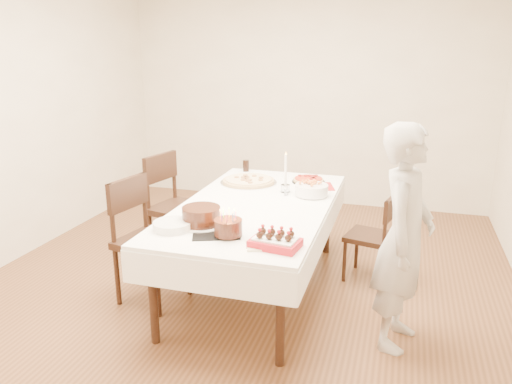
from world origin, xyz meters
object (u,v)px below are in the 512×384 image
(person, at_px, (404,238))
(strawberry_box, at_px, (275,241))
(birthday_cake, at_px, (228,222))
(layer_cake, at_px, (201,216))
(pizza_white, at_px, (249,181))
(taper_candle, at_px, (286,172))
(chair_left_savory, at_px, (180,209))
(pasta_bowl, at_px, (312,190))
(dining_table, at_px, (256,248))
(chair_right_savory, at_px, (369,237))
(chair_left_dessert, at_px, (152,242))
(cola_glass, at_px, (246,166))
(pizza_pepperoni, at_px, (308,180))

(person, bearing_deg, strawberry_box, 127.02)
(person, xyz_separation_m, birthday_cake, (-1.12, -0.28, 0.09))
(person, bearing_deg, layer_cake, 107.27)
(pizza_white, xyz_separation_m, taper_candle, (0.39, -0.18, 0.16))
(chair_left_savory, bearing_deg, taper_candle, -166.28)
(pizza_white, bearing_deg, pasta_bowl, -19.79)
(pizza_white, bearing_deg, dining_table, -67.00)
(pizza_white, relative_size, birthday_cake, 2.77)
(chair_right_savory, distance_m, layer_cake, 1.58)
(pasta_bowl, bearing_deg, pizza_white, 160.21)
(person, xyz_separation_m, layer_cake, (-1.37, -0.13, 0.06))
(chair_left_dessert, distance_m, pizza_white, 1.12)
(chair_left_dessert, bearing_deg, layer_cake, 171.31)
(chair_left_dessert, height_order, strawberry_box, chair_left_dessert)
(dining_table, height_order, cola_glass, cola_glass)
(taper_candle, distance_m, birthday_cake, 1.12)
(pizza_pepperoni, relative_size, birthday_cake, 1.61)
(layer_cake, relative_size, strawberry_box, 1.12)
(chair_left_dessert, relative_size, layer_cake, 2.90)
(layer_cake, bearing_deg, person, 5.51)
(pizza_white, xyz_separation_m, layer_cake, (0.02, -1.15, 0.05))
(dining_table, height_order, pizza_white, pizza_white)
(chair_left_dessert, xyz_separation_m, pasta_bowl, (1.11, 0.74, 0.31))
(taper_candle, relative_size, strawberry_box, 1.17)
(person, distance_m, layer_cake, 1.38)
(cola_glass, bearing_deg, person, -42.84)
(taper_candle, relative_size, layer_cake, 1.04)
(chair_right_savory, height_order, chair_left_savory, chair_left_savory)
(pasta_bowl, bearing_deg, layer_cake, -123.43)
(cola_glass, bearing_deg, pizza_white, -69.12)
(pizza_white, bearing_deg, chair_left_savory, -162.24)
(chair_left_savory, xyz_separation_m, pizza_white, (0.60, 0.19, 0.27))
(pizza_pepperoni, relative_size, layer_cake, 0.88)
(person, bearing_deg, cola_glass, 58.92)
(pasta_bowl, relative_size, taper_candle, 0.77)
(cola_glass, bearing_deg, layer_cake, -83.64)
(chair_left_savory, height_order, taper_candle, taper_candle)
(cola_glass, height_order, layer_cake, layer_cake)
(dining_table, relative_size, layer_cake, 6.26)
(chair_right_savory, relative_size, pasta_bowl, 2.84)
(person, height_order, taper_candle, person)
(layer_cake, bearing_deg, chair_left_savory, 123.04)
(dining_table, relative_size, strawberry_box, 7.02)
(layer_cake, xyz_separation_m, strawberry_box, (0.59, -0.23, -0.03))
(person, bearing_deg, chair_left_dessert, 100.23)
(dining_table, xyz_separation_m, chair_right_savory, (0.87, 0.47, 0.02))
(chair_left_dessert, distance_m, strawberry_box, 1.21)
(dining_table, xyz_separation_m, strawberry_box, (0.37, -0.81, 0.41))
(dining_table, xyz_separation_m, pizza_pepperoni, (0.28, 0.76, 0.40))
(taper_candle, bearing_deg, pizza_pepperoni, 70.38)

